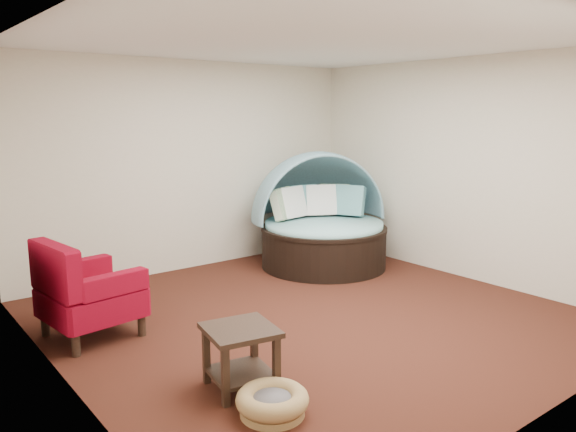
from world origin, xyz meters
TOP-DOWN VIEW (x-y plane):
  - floor at (0.00, 0.00)m, footprint 5.00×5.00m
  - wall_back at (0.00, 2.50)m, footprint 5.00×0.00m
  - wall_front at (0.00, -2.50)m, footprint 5.00×0.00m
  - wall_left at (-2.50, 0.00)m, footprint 0.00×5.00m
  - wall_right at (2.50, 0.00)m, footprint 0.00×5.00m
  - ceiling at (0.00, 0.00)m, footprint 5.00×5.00m
  - canopy_daybed at (1.43, 1.50)m, footprint 2.22×2.19m
  - pet_basket at (-1.50, -1.31)m, footprint 0.54×0.54m
  - red_armchair at (-2.06, 0.89)m, footprint 0.92×0.92m
  - side_table at (-1.46, -0.85)m, footprint 0.60×0.60m

SIDE VIEW (x-z plane):
  - floor at x=0.00m, z-range 0.00..0.00m
  - pet_basket at x=-1.50m, z-range 0.00..0.19m
  - side_table at x=-1.46m, z-range 0.07..0.57m
  - red_armchair at x=-2.06m, z-range -0.04..0.92m
  - canopy_daybed at x=1.43m, z-range -0.06..1.53m
  - wall_back at x=0.00m, z-range -1.10..3.90m
  - wall_front at x=0.00m, z-range -1.10..3.90m
  - wall_left at x=-2.50m, z-range -1.10..3.90m
  - wall_right at x=2.50m, z-range -1.10..3.90m
  - ceiling at x=0.00m, z-range 2.80..2.80m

